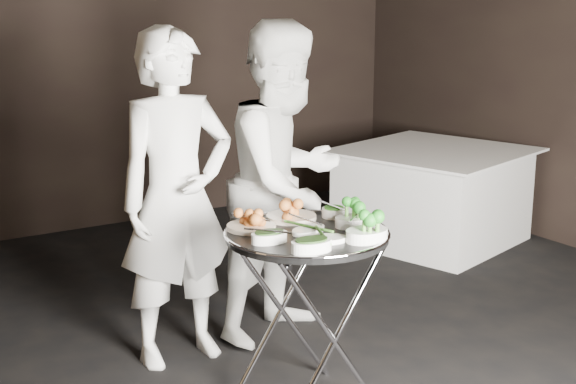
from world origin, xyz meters
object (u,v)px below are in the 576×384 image
tray_stand (306,313)px  dining_table (432,195)px  waiter_left (177,199)px  waiter_right (287,182)px  serving_tray (307,234)px

tray_stand → dining_table: size_ratio=0.65×
dining_table → waiter_left: bearing=-161.1°
waiter_left → waiter_right: 0.62m
waiter_left → tray_stand: bearing=-73.5°
tray_stand → waiter_right: size_ratio=0.48×
waiter_left → waiter_right: waiter_right is taller
waiter_right → serving_tray: bearing=-134.2°
serving_tray → dining_table: 2.73m
waiter_left → waiter_right: (0.62, -0.01, 0.01)m
serving_tray → dining_table: bearing=36.3°
serving_tray → waiter_left: 0.80m
waiter_right → tray_stand: bearing=-134.2°
tray_stand → waiter_right: (0.37, 0.75, 0.39)m
tray_stand → waiter_left: 0.89m
tray_stand → waiter_left: waiter_left is taller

